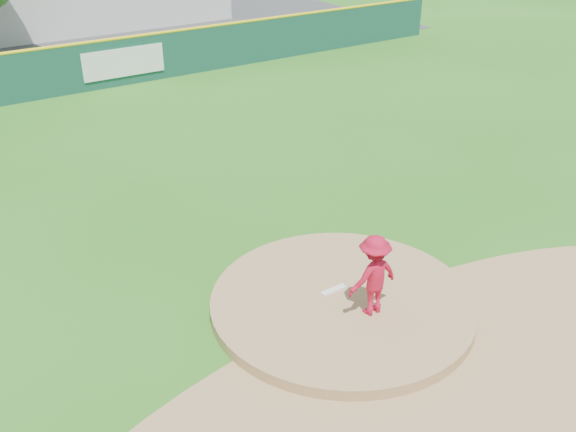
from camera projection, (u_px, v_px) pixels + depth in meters
ground at (342, 307)px, 13.46m from camera, size 120.00×120.00×0.00m
pitchers_mound at (342, 307)px, 13.46m from camera, size 5.50×5.50×0.50m
pitching_rubber at (333, 290)px, 13.55m from camera, size 0.60×0.15×0.04m
infield_dirt_arc at (448, 391)px, 11.27m from camera, size 15.40×15.40×0.01m
parking_lot at (15, 51)px, 33.12m from camera, size 44.00×16.00×0.02m
pitcher at (373, 275)px, 12.53m from camera, size 1.13×0.67×1.72m
van at (5, 67)px, 28.06m from camera, size 4.74×3.46×1.20m
fence_banners at (24, 78)px, 25.20m from camera, size 11.85×0.04×1.20m
outfield_fence at (66, 68)px, 26.06m from camera, size 40.00×0.14×2.07m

